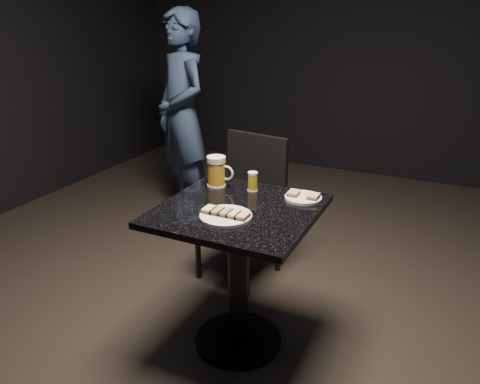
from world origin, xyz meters
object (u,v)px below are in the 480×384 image
plate_large (226,216)px  beer_tumbler (253,182)px  table (238,254)px  beer_mug (217,172)px  chair (246,198)px  plate_small (303,198)px  patron (182,116)px

plate_large → beer_tumbler: (-0.03, 0.35, 0.04)m
plate_large → table: plate_large is taller
beer_mug → chair: beer_mug is taller
beer_mug → beer_tumbler: (0.19, 0.02, -0.03)m
plate_large → chair: 0.88m
table → beer_tumbler: beer_tumbler is taller
beer_mug → chair: size_ratio=0.18×
plate_large → table: size_ratio=0.31×
plate_large → beer_tumbler: bearing=94.8°
chair → plate_large: bearing=-70.9°
plate_small → table: 0.41m
beer_tumbler → chair: bearing=118.9°
plate_large → patron: bearing=128.1°
patron → beer_mug: 1.46m
patron → beer_tumbler: size_ratio=16.57×
patron → beer_tumbler: (1.12, -1.11, -0.01)m
beer_tumbler → chair: chair is taller
chair → plate_small: bearing=-41.1°
patron → table: 1.79m
plate_large → patron: 1.86m
plate_small → beer_tumbler: size_ratio=1.80×
table → beer_tumbler: (-0.03, 0.23, 0.29)m
chair → table: bearing=-67.7°
table → beer_mug: bearing=136.7°
plate_large → table: bearing=90.0°
table → beer_tumbler: 0.37m
chair → beer_mug: bearing=-83.0°
beer_tumbler → chair: size_ratio=0.11×
patron → beer_tumbler: patron is taller
plate_small → patron: patron is taller
table → beer_mug: size_ratio=4.75×
patron → beer_mug: size_ratio=10.28×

